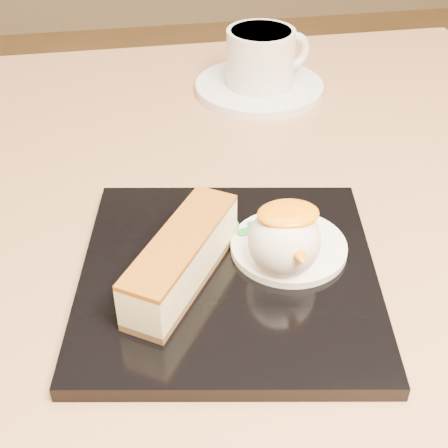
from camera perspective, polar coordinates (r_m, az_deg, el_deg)
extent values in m
cube|color=#956236|center=(0.55, -0.47, -1.05)|extent=(0.80, 0.80, 0.04)
cube|color=black|center=(0.47, 0.42, -4.75)|extent=(0.25, 0.25, 0.01)
cube|color=brown|center=(0.46, -3.79, -4.83)|extent=(0.10, 0.12, 0.01)
cube|color=#F4EA9F|center=(0.45, -3.88, -3.10)|extent=(0.10, 0.12, 0.03)
cube|color=#884A0E|center=(0.43, -3.98, -1.36)|extent=(0.10, 0.12, 0.00)
cylinder|color=white|center=(0.49, 5.93, -2.08)|extent=(0.09, 0.09, 0.01)
sphere|color=white|center=(0.45, 5.53, -1.53)|extent=(0.05, 0.05, 0.05)
ellipsoid|color=orange|center=(0.44, 5.89, 0.95)|extent=(0.04, 0.03, 0.01)
ellipsoid|color=green|center=(0.49, 1.99, -0.65)|extent=(0.02, 0.01, 0.00)
ellipsoid|color=green|center=(0.50, 3.01, -0.10)|extent=(0.02, 0.02, 0.00)
ellipsoid|color=green|center=(0.50, 0.88, -0.18)|extent=(0.01, 0.02, 0.00)
cylinder|color=white|center=(0.75, 3.23, 12.37)|extent=(0.15, 0.15, 0.01)
cylinder|color=white|center=(0.74, 3.34, 14.95)|extent=(0.08, 0.08, 0.06)
cylinder|color=black|center=(0.73, 3.42, 17.12)|extent=(0.07, 0.07, 0.00)
torus|color=white|center=(0.76, 6.28, 15.43)|extent=(0.05, 0.02, 0.04)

